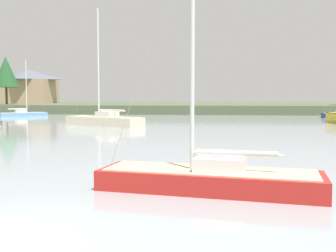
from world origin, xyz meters
name	(u,v)px	position (x,y,z in m)	size (l,w,h in m)	color
far_shore_bank	(191,106)	(0.00, 87.73, 0.78)	(176.75, 59.33, 1.56)	#4C563D
sailboat_cream	(104,123)	(-6.03, 32.19, 0.27)	(9.00, 6.31, 12.69)	beige
sailboat_skyblue	(23,115)	(-23.84, 50.38, 0.20)	(6.39, 6.23, 9.09)	#669ECC
sailboat_red	(210,184)	(4.93, 4.89, 0.20)	(7.21, 3.14, 8.94)	#B2231E
shore_tree_far_left	(6,72)	(-35.39, 66.84, 7.93)	(4.95, 4.95, 9.42)	brown
cottage_behind_trees	(28,86)	(-38.75, 83.28, 5.68)	(12.67, 9.40, 7.97)	tan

